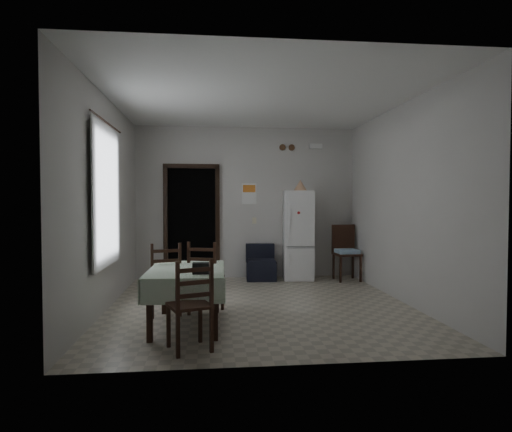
{
  "coord_description": "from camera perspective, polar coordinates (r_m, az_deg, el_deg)",
  "views": [
    {
      "loc": [
        -0.69,
        -5.99,
        1.48
      ],
      "look_at": [
        0.0,
        0.5,
        1.25
      ],
      "focal_mm": 30.0,
      "sensor_mm": 36.0,
      "label": 1
    }
  ],
  "objects": [
    {
      "name": "ground",
      "position": [
        6.21,
        0.5,
        -11.77
      ],
      "size": [
        4.5,
        4.5,
        0.0
      ],
      "primitive_type": "plane",
      "color": "#A69D87",
      "rests_on": "ground"
    },
    {
      "name": "ceiling",
      "position": [
        6.19,
        0.5,
        15.27
      ],
      "size": [
        4.2,
        4.5,
        0.02
      ],
      "primitive_type": null,
      "color": "white",
      "rests_on": "ground"
    },
    {
      "name": "wall_back",
      "position": [
        8.27,
        -1.27,
        1.81
      ],
      "size": [
        4.2,
        0.02,
        2.9
      ],
      "primitive_type": null,
      "color": "beige",
      "rests_on": "ground"
    },
    {
      "name": "wall_front",
      "position": [
        3.8,
        4.36,
        1.57
      ],
      "size": [
        4.2,
        0.02,
        2.9
      ],
      "primitive_type": null,
      "color": "beige",
      "rests_on": "ground"
    },
    {
      "name": "wall_left",
      "position": [
        6.15,
        -19.33,
        1.63
      ],
      "size": [
        0.02,
        4.5,
        2.9
      ],
      "primitive_type": null,
      "color": "beige",
      "rests_on": "ground"
    },
    {
      "name": "wall_right",
      "position": [
        6.61,
        18.92,
        1.65
      ],
      "size": [
        0.02,
        4.5,
        2.9
      ],
      "primitive_type": null,
      "color": "beige",
      "rests_on": "ground"
    },
    {
      "name": "doorway",
      "position": [
        8.46,
        -8.49,
        -0.85
      ],
      "size": [
        1.06,
        0.52,
        2.22
      ],
      "color": "black",
      "rests_on": "ground"
    },
    {
      "name": "window_recess",
      "position": [
        5.97,
        -20.25,
        2.57
      ],
      "size": [
        0.1,
        1.2,
        1.6
      ],
      "primitive_type": "cube",
      "color": "silver",
      "rests_on": "ground"
    },
    {
      "name": "curtain",
      "position": [
        5.95,
        -19.22,
        2.58
      ],
      "size": [
        0.02,
        1.45,
        1.85
      ],
      "primitive_type": "cube",
      "color": "silver",
      "rests_on": "ground"
    },
    {
      "name": "curtain_rod",
      "position": [
        6.03,
        -19.23,
        11.65
      ],
      "size": [
        0.02,
        1.6,
        0.02
      ],
      "primitive_type": "cylinder",
      "rotation": [
        1.57,
        0.0,
        0.0
      ],
      "color": "black",
      "rests_on": "ground"
    },
    {
      "name": "calendar",
      "position": [
        8.26,
        -0.92,
        2.99
      ],
      "size": [
        0.28,
        0.02,
        0.4
      ],
      "primitive_type": "cube",
      "color": "white",
      "rests_on": "ground"
    },
    {
      "name": "calendar_image",
      "position": [
        8.26,
        -0.92,
        3.68
      ],
      "size": [
        0.24,
        0.01,
        0.14
      ],
      "primitive_type": "cube",
      "color": "orange",
      "rests_on": "ground"
    },
    {
      "name": "light_switch",
      "position": [
        8.28,
        -0.23,
        -0.62
      ],
      "size": [
        0.08,
        0.02,
        0.12
      ],
      "primitive_type": "cube",
      "color": "beige",
      "rests_on": "ground"
    },
    {
      "name": "vent_left",
      "position": [
        8.4,
        3.55,
        9.12
      ],
      "size": [
        0.12,
        0.03,
        0.12
      ],
      "primitive_type": "cylinder",
      "rotation": [
        1.57,
        0.0,
        0.0
      ],
      "color": "#503420",
      "rests_on": "ground"
    },
    {
      "name": "vent_right",
      "position": [
        8.44,
        4.77,
        9.09
      ],
      "size": [
        0.12,
        0.03,
        0.12
      ],
      "primitive_type": "cylinder",
      "rotation": [
        1.57,
        0.0,
        0.0
      ],
      "color": "#503420",
      "rests_on": "ground"
    },
    {
      "name": "emergency_light",
      "position": [
        8.52,
        7.95,
        9.21
      ],
      "size": [
        0.25,
        0.07,
        0.09
      ],
      "primitive_type": "cube",
      "color": "white",
      "rests_on": "ground"
    },
    {
      "name": "fridge",
      "position": [
        8.11,
        5.58,
        -2.55
      ],
      "size": [
        0.59,
        0.59,
        1.67
      ],
      "primitive_type": null,
      "rotation": [
        0.0,
        0.0,
        -0.1
      ],
      "color": "white",
      "rests_on": "ground"
    },
    {
      "name": "tan_cone",
      "position": [
        8.0,
        5.93,
        4.1
      ],
      "size": [
        0.26,
        0.26,
        0.2
      ],
      "primitive_type": "cone",
      "rotation": [
        0.0,
        0.0,
        -0.04
      ],
      "color": "tan",
      "rests_on": "fridge"
    },
    {
      "name": "navy_seat",
      "position": [
        8.06,
        0.7,
        -6.19
      ],
      "size": [
        0.58,
        0.56,
        0.66
      ],
      "primitive_type": null,
      "rotation": [
        0.0,
        0.0,
        -0.06
      ],
      "color": "black",
      "rests_on": "ground"
    },
    {
      "name": "corner_chair",
      "position": [
        8.15,
        12.03,
        -4.83
      ],
      "size": [
        0.47,
        0.47,
        1.03
      ],
      "primitive_type": null,
      "rotation": [
        0.0,
        0.0,
        0.04
      ],
      "color": "black",
      "rests_on": "ground"
    },
    {
      "name": "dining_table",
      "position": [
        5.21,
        -9.2,
        -10.63
      ],
      "size": [
        0.9,
        1.34,
        0.68
      ],
      "primitive_type": null,
      "rotation": [
        0.0,
        0.0,
        -0.03
      ],
      "color": "#AEC3A7",
      "rests_on": "ground"
    },
    {
      "name": "black_bag",
      "position": [
        4.74,
        -7.32,
        -6.93
      ],
      "size": [
        0.19,
        0.11,
        0.12
      ],
      "primitive_type": "cube",
      "rotation": [
        0.0,
        0.0,
        -0.02
      ],
      "color": "black",
      "rests_on": "dining_table"
    },
    {
      "name": "dining_chair_far_left",
      "position": [
        5.75,
        -12.1,
        -8.11
      ],
      "size": [
        0.49,
        0.49,
        0.95
      ],
      "primitive_type": null,
      "rotation": [
        0.0,
        0.0,
        3.37
      ],
      "color": "black",
      "rests_on": "ground"
    },
    {
      "name": "dining_chair_far_right",
      "position": [
        5.75,
        -6.68,
        -8.04
      ],
      "size": [
        0.51,
        0.51,
        0.95
      ],
      "primitive_type": null,
      "rotation": [
        0.0,
        0.0,
        2.84
      ],
      "color": "black",
      "rests_on": "ground"
    },
    {
      "name": "dining_chair_near_head",
      "position": [
        4.37,
        -8.85,
        -11.53
      ],
      "size": [
        0.5,
        0.5,
        0.92
      ],
      "primitive_type": null,
      "rotation": [
        0.0,
        0.0,
        3.5
      ],
      "color": "black",
      "rests_on": "ground"
    }
  ]
}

